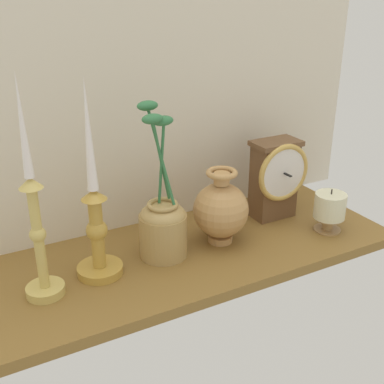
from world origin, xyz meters
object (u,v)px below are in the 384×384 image
at_px(mantel_clock, 276,178).
at_px(brass_vase_jar, 163,223).
at_px(pillar_candle_front, 330,209).
at_px(candlestick_tall_center, 37,229).
at_px(candlestick_tall_left, 96,222).
at_px(brass_vase_bulbous, 221,209).

relative_size(mantel_clock, brass_vase_jar, 0.59).
bearing_deg(pillar_candle_front, candlestick_tall_center, 175.03).
height_order(mantel_clock, candlestick_tall_center, candlestick_tall_center).
xyz_separation_m(mantel_clock, candlestick_tall_left, (-0.48, -0.04, 0.01)).
relative_size(candlestick_tall_left, candlestick_tall_center, 0.95).
height_order(brass_vase_bulbous, pillar_candle_front, brass_vase_bulbous).
distance_m(candlestick_tall_left, pillar_candle_front, 0.56).
bearing_deg(candlestick_tall_center, brass_vase_bulbous, 2.78).
bearing_deg(brass_vase_bulbous, mantel_clock, 13.92).
height_order(candlestick_tall_center, pillar_candle_front, candlestick_tall_center).
distance_m(candlestick_tall_left, brass_vase_bulbous, 0.29).
bearing_deg(brass_vase_bulbous, candlestick_tall_center, -177.22).
distance_m(candlestick_tall_center, brass_vase_jar, 0.27).
distance_m(candlestick_tall_left, candlestick_tall_center, 0.12).
relative_size(candlestick_tall_center, brass_vase_jar, 1.25).
bearing_deg(brass_vase_bulbous, pillar_candle_front, -16.75).
height_order(mantel_clock, brass_vase_jar, brass_vase_jar).
height_order(mantel_clock, pillar_candle_front, mantel_clock).
xyz_separation_m(candlestick_tall_center, brass_vase_jar, (0.26, 0.03, -0.06)).
xyz_separation_m(brass_vase_jar, pillar_candle_front, (0.40, -0.08, -0.02)).
bearing_deg(candlestick_tall_left, pillar_candle_front, -8.42).
relative_size(candlestick_tall_center, pillar_candle_front, 3.99).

